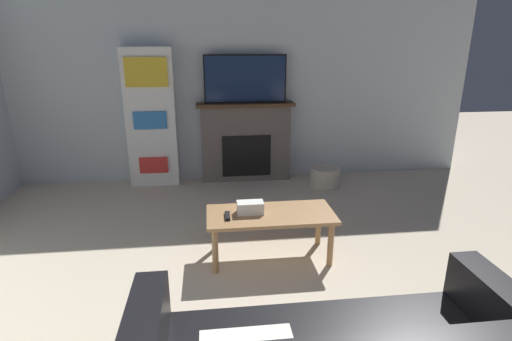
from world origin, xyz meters
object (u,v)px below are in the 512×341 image
at_px(coffee_table, 271,219).
at_px(storage_basket, 325,177).
at_px(tv, 245,79).
at_px(bookshelf, 151,118).
at_px(fireplace, 246,141).

xyz_separation_m(coffee_table, storage_basket, (0.97, 1.69, -0.24)).
bearing_deg(coffee_table, tv, 90.35).
relative_size(tv, bookshelf, 0.60).
height_order(coffee_table, bookshelf, bookshelf).
distance_m(fireplace, bookshelf, 1.24).
bearing_deg(fireplace, storage_basket, -21.88).
bearing_deg(tv, fireplace, 90.00).
xyz_separation_m(fireplace, tv, (-0.00, -0.02, 0.81)).
bearing_deg(bookshelf, tv, 0.12).
distance_m(tv, storage_basket, 1.60).
xyz_separation_m(coffee_table, bookshelf, (-1.20, 2.06, 0.51)).
distance_m(tv, coffee_table, 2.28).
height_order(coffee_table, storage_basket, coffee_table).
bearing_deg(fireplace, bookshelf, -178.93).
xyz_separation_m(tv, coffee_table, (0.01, -2.07, -0.97)).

